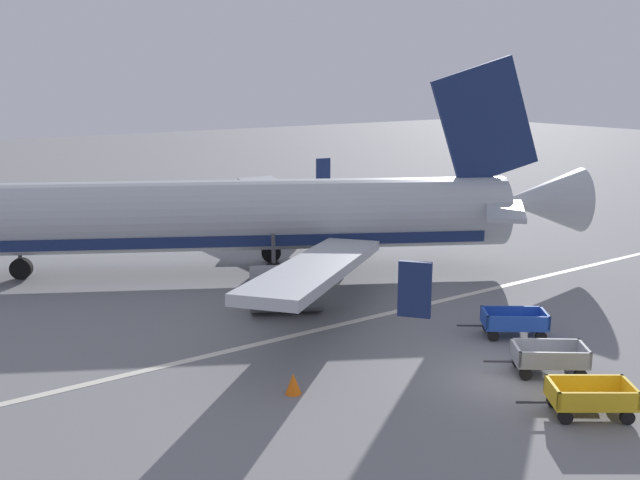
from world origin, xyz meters
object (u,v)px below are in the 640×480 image
baggage_cart_second_in_row (549,358)px  airplane (244,217)px  baggage_cart_nearest (590,398)px  traffic_cone_near_plane (293,384)px  baggage_cart_third_in_row (514,322)px

baggage_cart_second_in_row → airplane: bearing=98.4°
baggage_cart_nearest → traffic_cone_near_plane: bearing=136.3°
airplane → baggage_cart_nearest: (1.06, -20.51, -2.45)m
traffic_cone_near_plane → baggage_cart_second_in_row: bearing=-23.9°
baggage_cart_third_in_row → baggage_cart_second_in_row: bearing=-120.2°
baggage_cart_third_in_row → traffic_cone_near_plane: baggage_cart_third_in_row is taller
airplane → baggage_cart_third_in_row: airplane is taller
baggage_cart_second_in_row → baggage_cart_third_in_row: size_ratio=1.00×
airplane → baggage_cart_second_in_row: 18.08m
airplane → baggage_cart_third_in_row: bearing=-72.8°
airplane → baggage_cart_second_in_row: airplane is taller
traffic_cone_near_plane → baggage_cart_third_in_row: bearing=-2.7°
baggage_cart_third_in_row → traffic_cone_near_plane: size_ratio=4.64×
airplane → traffic_cone_near_plane: 15.39m
baggage_cart_third_in_row → airplane: bearing=107.2°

